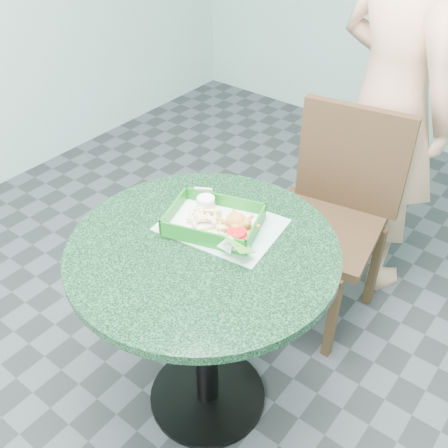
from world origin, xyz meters
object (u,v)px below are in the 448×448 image
Objects in this scene: diner_person at (396,74)px; sauce_ramekin at (213,205)px; cafe_table at (204,291)px; crab_sandwich at (232,233)px; food_basket at (214,228)px; dining_chair at (334,204)px.

sauce_ramekin is (-0.18, -0.95, -0.20)m from diner_person.
cafe_table is 0.24m from crab_sandwich.
cafe_table is at bearing -71.29° from food_basket.
dining_chair is at bearing 107.87° from diner_person.
crab_sandwich reaches higher than sauce_ramekin.
food_basket is (-0.03, 0.09, 0.19)m from cafe_table.
sauce_ramekin is (-0.08, 0.15, 0.22)m from cafe_table.
diner_person reaches higher than cafe_table.
food_basket is 0.09m from crab_sandwich.
food_basket is at bearing -108.73° from dining_chair.
cafe_table is at bearing -125.28° from crab_sandwich.
dining_chair is (0.07, 0.76, -0.05)m from cafe_table.
dining_chair is 3.29× the size of food_basket.
dining_chair is 0.58m from diner_person.
cafe_table is 0.28m from sauce_ramekin.
dining_chair reaches higher than crab_sandwich.
cafe_table is 1.18m from diner_person.
dining_chair reaches higher than food_basket.
crab_sandwich is at bearing -101.54° from dining_chair.
sauce_ramekin is (-0.14, 0.08, 0.00)m from crab_sandwich.
cafe_table is 2.97× the size of food_basket.
dining_chair is 15.80× the size of sauce_ramekin.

